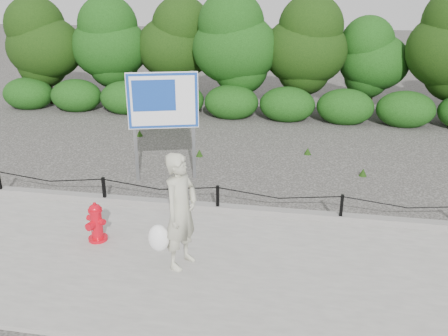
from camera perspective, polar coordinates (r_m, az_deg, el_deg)
ground at (r=10.00m, az=-0.75°, el=-5.72°), size 90.00×90.00×0.00m
sidewalk at (r=8.28m, az=-3.42°, el=-11.67°), size 14.00×4.00×0.08m
curb at (r=9.97m, az=-0.70°, el=-4.83°), size 14.00×0.22×0.14m
chain_barrier at (r=9.80m, az=-0.76°, el=-3.34°), size 10.06×0.06×0.60m
treeline at (r=17.82m, az=6.22°, el=14.52°), size 20.35×3.52×4.46m
fire_hydrant at (r=9.08m, az=-15.14°, el=-6.35°), size 0.45×0.46×0.76m
pedestrian at (r=7.80m, az=-5.38°, el=-5.40°), size 0.88×0.85×2.00m
advertising_sign at (r=11.27m, az=-7.37°, el=7.45°), size 1.61×0.57×2.66m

